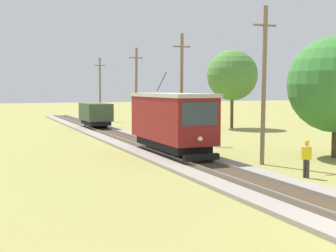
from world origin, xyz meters
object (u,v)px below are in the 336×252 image
at_px(utility_pole_near_tram, 264,84).
at_px(tree_left_near, 336,84).
at_px(red_tram, 171,120).
at_px(tree_right_near, 232,75).
at_px(track_worker, 307,157).
at_px(utility_pole_distant, 100,89).
at_px(utility_pole_mid, 182,87).
at_px(freight_car, 95,114).
at_px(utility_pole_far, 136,89).

height_order(utility_pole_near_tram, tree_left_near, utility_pole_near_tram).
bearing_deg(red_tram, tree_right_near, 50.38).
xyz_separation_m(utility_pole_near_tram, track_worker, (-0.26, -3.97, -3.34)).
bearing_deg(utility_pole_distant, tree_left_near, -81.65).
xyz_separation_m(utility_pole_distant, tree_left_near, (5.35, -36.43, 0.24)).
bearing_deg(utility_pole_mid, utility_pole_distant, 90.00).
xyz_separation_m(freight_car, utility_pole_mid, (3.37, -14.06, 2.65)).
relative_size(red_tram, freight_car, 1.64).
xyz_separation_m(utility_pole_near_tram, utility_pole_mid, (0.00, 11.01, -0.11)).
bearing_deg(utility_pole_near_tram, tree_right_near, 64.48).
height_order(utility_pole_near_tram, utility_pole_far, utility_pole_near_tram).
xyz_separation_m(utility_pole_mid, track_worker, (-0.26, -14.98, -3.22)).
bearing_deg(tree_right_near, tree_left_near, -102.90).
height_order(utility_pole_distant, tree_left_near, utility_pole_distant).
bearing_deg(utility_pole_mid, freight_car, 103.49).
height_order(red_tram, utility_pole_far, utility_pole_far).
relative_size(freight_car, tree_right_near, 0.64).
height_order(red_tram, utility_pole_distant, utility_pole_distant).
distance_m(freight_car, track_worker, 29.21).
bearing_deg(tree_left_near, red_tram, 153.98).
height_order(freight_car, utility_pole_distant, utility_pole_distant).
relative_size(utility_pole_mid, tree_left_near, 1.14).
bearing_deg(red_tram, utility_pole_near_tram, -55.07).
bearing_deg(utility_pole_mid, red_tram, -118.58).
distance_m(utility_pole_far, tree_right_near, 10.19).
bearing_deg(utility_pole_near_tram, utility_pole_far, 90.00).
xyz_separation_m(utility_pole_near_tram, tree_right_near, (10.03, 21.01, 1.17)).
distance_m(red_tram, tree_right_near, 21.28).
relative_size(utility_pole_near_tram, utility_pole_far, 1.05).
bearing_deg(utility_pole_mid, tree_left_near, -62.86).
distance_m(utility_pole_far, track_worker, 26.27).
bearing_deg(red_tram, track_worker, -70.53).
height_order(red_tram, track_worker, red_tram).
xyz_separation_m(freight_car, utility_pole_near_tram, (3.37, -25.06, 2.76)).
bearing_deg(freight_car, utility_pole_distant, 74.22).
xyz_separation_m(utility_pole_distant, tree_right_near, (10.03, -15.98, 1.39)).
bearing_deg(red_tram, tree_left_near, -26.02).
height_order(freight_car, tree_left_near, tree_left_near).
height_order(utility_pole_far, tree_left_near, utility_pole_far).
bearing_deg(utility_pole_mid, tree_right_near, 44.93).
bearing_deg(tree_left_near, utility_pole_far, 103.95).
distance_m(utility_pole_mid, utility_pole_distant, 25.99).
distance_m(utility_pole_near_tram, track_worker, 5.19).
bearing_deg(tree_left_near, utility_pole_distant, 98.35).
bearing_deg(utility_pole_near_tram, utility_pole_mid, 90.00).
height_order(red_tram, utility_pole_mid, utility_pole_mid).
height_order(freight_car, utility_pole_mid, utility_pole_mid).
bearing_deg(freight_car, track_worker, -83.88).
height_order(utility_pole_distant, tree_right_near, tree_right_near).
relative_size(utility_pole_near_tram, utility_pole_mid, 1.03).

